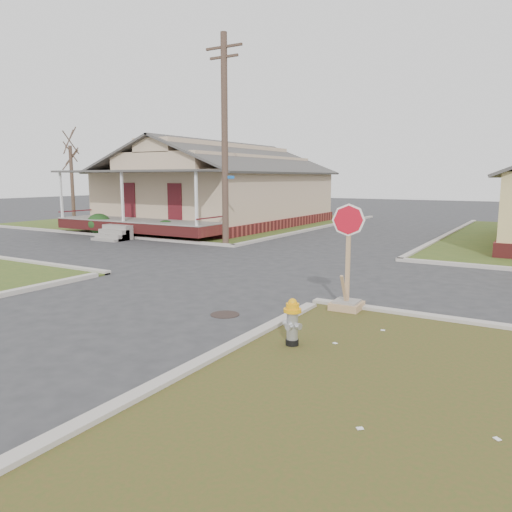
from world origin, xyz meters
The scene contains 11 objects.
ground centered at (0.00, 0.00, 0.00)m, with size 120.00×120.00×0.00m, color #2D2D2F.
verge_far_left centered at (-13.00, 18.00, 0.03)m, with size 19.00×19.00×0.05m, color #374E1C.
curbs centered at (0.00, 5.00, 0.00)m, with size 80.00×40.00×0.12m, color #AEA59D, non-canonical shape.
manhole centered at (2.20, -0.50, 0.01)m, with size 0.64×0.64×0.01m, color black.
corner_house centered at (-10.00, 16.68, 2.28)m, with size 10.10×15.50×5.30m.
utility_pole centered at (-4.20, 8.90, 4.66)m, with size 1.80×0.28×9.00m.
tree_far_left centered at (-18.00, 12.00, 2.50)m, with size 0.22×0.22×4.90m, color #473428.
fire_hydrant centered at (4.44, -1.66, 0.52)m, with size 0.32×0.32×0.85m.
stop_sign centered at (4.39, 1.15, 0.56)m, with size 0.67×0.66×2.38m.
hedge_left centered at (-12.16, 8.83, 0.59)m, with size 1.42×1.16×1.08m, color #173C15.
hedge_right centered at (-8.01, 9.29, 0.52)m, with size 1.24×1.01×0.95m, color #173C15.
Camera 1 is at (8.25, -9.28, 2.99)m, focal length 35.00 mm.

